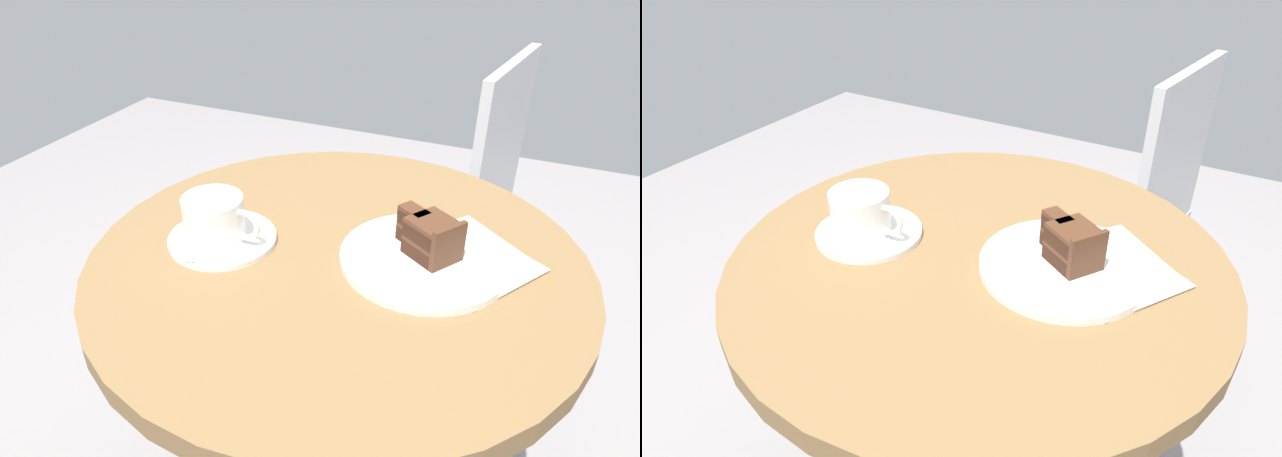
% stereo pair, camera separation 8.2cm
% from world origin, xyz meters
% --- Properties ---
extents(cafe_table, '(0.73, 0.73, 0.74)m').
position_xyz_m(cafe_table, '(0.00, 0.00, 0.62)').
color(cafe_table, brown).
rests_on(cafe_table, ground).
extents(saucer, '(0.16, 0.16, 0.01)m').
position_xyz_m(saucer, '(-0.17, -0.04, 0.75)').
color(saucer, white).
rests_on(saucer, cafe_table).
extents(coffee_cup, '(0.12, 0.09, 0.07)m').
position_xyz_m(coffee_cup, '(-0.18, -0.04, 0.79)').
color(coffee_cup, white).
rests_on(coffee_cup, saucer).
extents(teaspoon, '(0.09, 0.07, 0.00)m').
position_xyz_m(teaspoon, '(-0.16, -0.09, 0.75)').
color(teaspoon, silver).
rests_on(teaspoon, saucer).
extents(cake_plate, '(0.24, 0.24, 0.01)m').
position_xyz_m(cake_plate, '(0.12, 0.03, 0.75)').
color(cake_plate, white).
rests_on(cake_plate, cafe_table).
extents(cake_slice, '(0.10, 0.09, 0.06)m').
position_xyz_m(cake_slice, '(0.13, 0.03, 0.78)').
color(cake_slice, '#381E14').
rests_on(cake_slice, cake_plate).
extents(fork, '(0.13, 0.07, 0.00)m').
position_xyz_m(fork, '(0.13, 0.10, 0.76)').
color(fork, silver).
rests_on(fork, cake_plate).
extents(napkin, '(0.24, 0.24, 0.00)m').
position_xyz_m(napkin, '(0.18, 0.06, 0.75)').
color(napkin, silver).
rests_on(napkin, cafe_table).
extents(cafe_chair, '(0.44, 0.44, 0.87)m').
position_xyz_m(cafe_chair, '(0.06, 0.70, 0.52)').
color(cafe_chair, '#BCBCC1').
rests_on(cafe_chair, ground).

